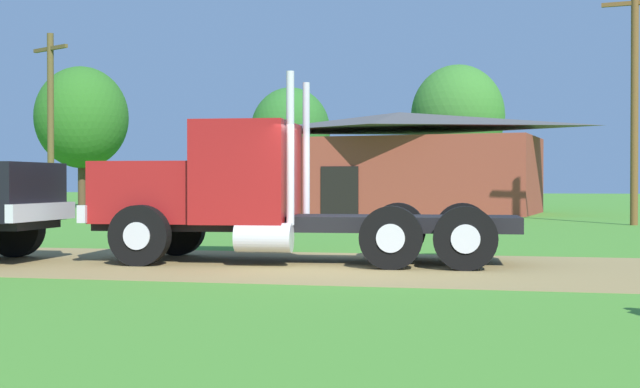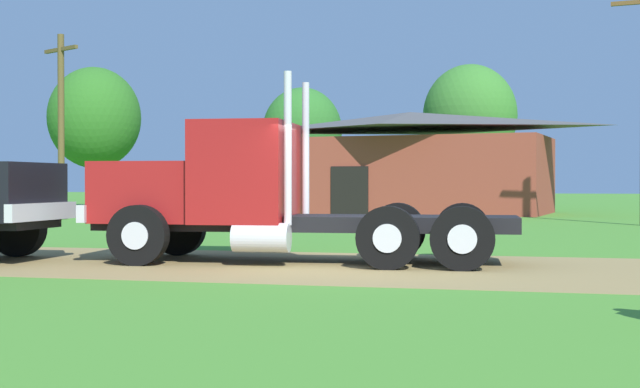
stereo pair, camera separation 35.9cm
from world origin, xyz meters
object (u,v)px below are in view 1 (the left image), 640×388
(truck_foreground_white, at_px, (246,195))
(utility_pole_near, at_px, (51,120))
(utility_pole_far, at_px, (635,98))
(shed_building, at_px, (399,164))

(truck_foreground_white, xyz_separation_m, utility_pole_near, (-13.00, 15.92, 2.69))
(utility_pole_near, relative_size, utility_pole_far, 0.89)
(shed_building, relative_size, utility_pole_near, 1.94)
(shed_building, height_order, utility_pole_near, utility_pole_near)
(truck_foreground_white, bearing_deg, shed_building, 90.98)
(truck_foreground_white, distance_m, shed_building, 26.40)
(shed_building, xyz_separation_m, utility_pole_far, (9.42, -10.32, 2.04))
(truck_foreground_white, xyz_separation_m, shed_building, (-0.45, 26.38, 1.09))
(utility_pole_near, bearing_deg, shed_building, 39.81)
(truck_foreground_white, height_order, utility_pole_near, utility_pole_near)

